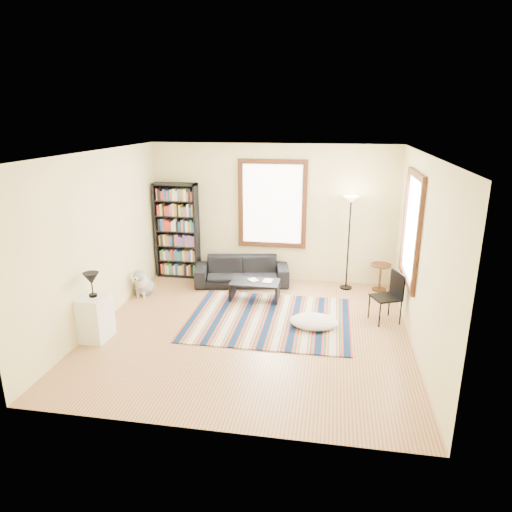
% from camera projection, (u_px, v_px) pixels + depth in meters
% --- Properties ---
extents(floor, '(5.00, 5.00, 0.10)m').
position_uv_depth(floor, '(251.00, 333.00, 7.39)').
color(floor, tan).
rests_on(floor, ground).
extents(ceiling, '(5.00, 5.00, 0.10)m').
position_uv_depth(ceiling, '(250.00, 150.00, 6.53)').
color(ceiling, white).
rests_on(ceiling, floor).
extents(wall_back, '(5.00, 0.10, 2.80)m').
position_uv_depth(wall_back, '(273.00, 213.00, 9.36)').
color(wall_back, '#FEF1AB').
rests_on(wall_back, floor).
extents(wall_front, '(5.00, 0.10, 2.80)m').
position_uv_depth(wall_front, '(205.00, 316.00, 4.56)').
color(wall_front, '#FEF1AB').
rests_on(wall_front, floor).
extents(wall_left, '(0.10, 5.00, 2.80)m').
position_uv_depth(wall_left, '(96.00, 240.00, 7.37)').
color(wall_left, '#FEF1AB').
rests_on(wall_left, floor).
extents(wall_right, '(0.10, 5.00, 2.80)m').
position_uv_depth(wall_right, '(425.00, 255.00, 6.56)').
color(wall_right, '#FEF1AB').
rests_on(wall_right, floor).
extents(window_back, '(1.20, 0.06, 1.60)m').
position_uv_depth(window_back, '(272.00, 204.00, 9.23)').
color(window_back, white).
rests_on(window_back, wall_back).
extents(window_right, '(0.06, 1.20, 1.60)m').
position_uv_depth(window_right, '(412.00, 228.00, 7.26)').
color(window_right, white).
rests_on(window_right, wall_right).
extents(rug, '(2.73, 2.18, 0.02)m').
position_uv_depth(rug, '(269.00, 319.00, 7.75)').
color(rug, '#0C213F').
rests_on(rug, floor).
extents(sofa, '(1.08, 1.99, 0.55)m').
position_uv_depth(sofa, '(242.00, 271.00, 9.31)').
color(sofa, black).
rests_on(sofa, floor).
extents(bookshelf, '(0.90, 0.30, 2.00)m').
position_uv_depth(bookshelf, '(177.00, 231.00, 9.58)').
color(bookshelf, black).
rests_on(bookshelf, floor).
extents(coffee_table, '(0.99, 0.69, 0.36)m').
position_uv_depth(coffee_table, '(255.00, 291.00, 8.54)').
color(coffee_table, black).
rests_on(coffee_table, floor).
extents(book_a, '(0.25, 0.25, 0.02)m').
position_uv_depth(book_a, '(250.00, 281.00, 8.50)').
color(book_a, beige).
rests_on(book_a, coffee_table).
extents(book_b, '(0.18, 0.24, 0.02)m').
position_uv_depth(book_b, '(263.00, 281.00, 8.51)').
color(book_b, beige).
rests_on(book_b, coffee_table).
extents(floor_cushion, '(0.95, 0.85, 0.19)m').
position_uv_depth(floor_cushion, '(314.00, 322.00, 7.45)').
color(floor_cushion, white).
rests_on(floor_cushion, floor).
extents(floor_lamp, '(0.32, 0.32, 1.86)m').
position_uv_depth(floor_lamp, '(348.00, 244.00, 8.88)').
color(floor_lamp, black).
rests_on(floor_lamp, floor).
extents(side_table, '(0.44, 0.44, 0.54)m').
position_uv_depth(side_table, '(380.00, 277.00, 8.97)').
color(side_table, '#4D2913').
rests_on(side_table, floor).
extents(folding_chair, '(0.55, 0.54, 0.86)m').
position_uv_depth(folding_chair, '(386.00, 298.00, 7.56)').
color(folding_chair, black).
rests_on(folding_chair, floor).
extents(white_cabinet, '(0.39, 0.51, 0.70)m').
position_uv_depth(white_cabinet, '(96.00, 318.00, 7.00)').
color(white_cabinet, white).
rests_on(white_cabinet, floor).
extents(table_lamp, '(0.25, 0.25, 0.38)m').
position_uv_depth(table_lamp, '(92.00, 285.00, 6.84)').
color(table_lamp, black).
rests_on(table_lamp, white_cabinet).
extents(dog, '(0.42, 0.56, 0.54)m').
position_uv_depth(dog, '(144.00, 281.00, 8.76)').
color(dog, '#A8A8A8').
rests_on(dog, floor).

